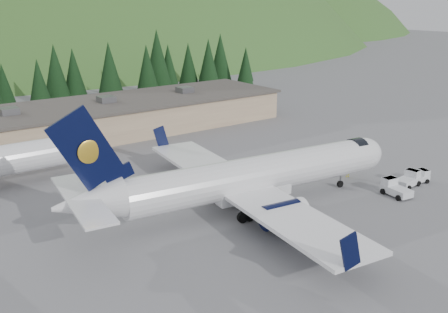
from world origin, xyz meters
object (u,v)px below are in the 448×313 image
airliner (249,178)px  baggage_tug_c (395,188)px  baggage_tug_a (409,179)px  ramp_worker (348,170)px  terminal_building (78,122)px  baggage_tug_b (419,177)px

airliner → baggage_tug_c: airliner is taller
airliner → baggage_tug_c: (15.48, -6.91, -2.57)m
baggage_tug_a → ramp_worker: size_ratio=1.97×
airliner → ramp_worker: 16.14m
airliner → baggage_tug_c: bearing=-16.6°
baggage_tug_a → terminal_building: 49.76m
baggage_tug_c → baggage_tug_b: bearing=-74.7°
baggage_tug_b → baggage_tug_c: 5.93m
airliner → terminal_building: bearing=103.4°
baggage_tug_a → terminal_building: bearing=112.6°
airliner → terminal_building: size_ratio=0.54×
airliner → baggage_tug_a: size_ratio=10.99×
baggage_tug_c → ramp_worker: bearing=4.0°
baggage_tug_a → baggage_tug_b: size_ratio=1.12×
baggage_tug_b → terminal_building: terminal_building is taller
baggage_tug_c → ramp_worker: 7.09m
airliner → ramp_worker: bearing=8.0°
terminal_building → baggage_tug_b: bearing=-60.1°
airliner → terminal_building: 38.06m
airliner → baggage_tug_c: size_ratio=10.64×
baggage_tug_b → ramp_worker: size_ratio=1.76×
baggage_tug_a → ramp_worker: 7.13m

